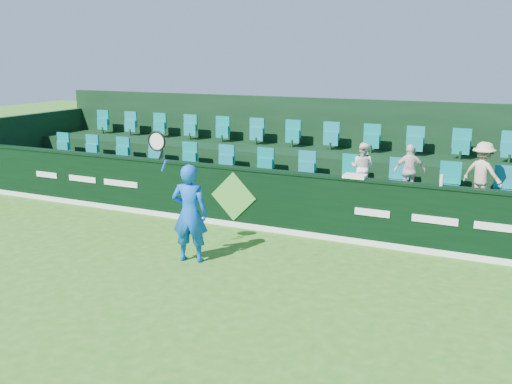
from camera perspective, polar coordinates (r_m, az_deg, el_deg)
The scene contains 13 objects.
ground at distance 9.70m, azimuth -13.06°, elevation -9.52°, with size 60.00×60.00×0.00m, color #286518.
sponsor_hoarding at distance 12.69m, azimuth -2.03°, elevation -0.46°, with size 16.00×0.25×1.35m.
stand_tier_front at distance 13.71m, azimuth 0.08°, elevation -0.56°, with size 16.00×2.00×0.80m, color black.
stand_tier_back at distance 15.35m, azimuth 3.10°, elevation 1.91°, with size 16.00×1.80×1.30m, color black.
stand_rear at distance 15.66m, azimuth 3.75°, elevation 4.23°, with size 16.00×4.10×2.60m.
seat_row_front at distance 13.91m, azimuth 0.78°, elevation 2.60°, with size 13.50×0.50×0.60m, color #077873.
seat_row_back at distance 15.47m, azimuth 3.57°, elevation 5.56°, with size 13.50×0.50×0.60m, color #077873.
tennis_player at distance 10.52m, azimuth -6.67°, elevation -2.04°, with size 1.22×0.58×2.47m.
spectator_left at distance 12.68m, azimuth 10.59°, elevation 2.42°, with size 0.53×0.41×1.09m, color white.
spectator_middle at distance 12.46m, azimuth 15.11°, elevation 2.05°, with size 0.66×0.27×1.12m, color silver.
spectator_right at distance 12.29m, azimuth 21.71°, elevation 1.74°, with size 0.82×0.47×1.27m, color #C4B58A.
towel at distance 11.57m, azimuth 9.86°, elevation 1.58°, with size 0.45×0.29×0.07m, color white.
drinks_bottle at distance 11.24m, azimuth 18.06°, elevation 1.14°, with size 0.07×0.07×0.22m, color silver.
Camera 1 is at (5.67, -6.93, 3.74)m, focal length 40.00 mm.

